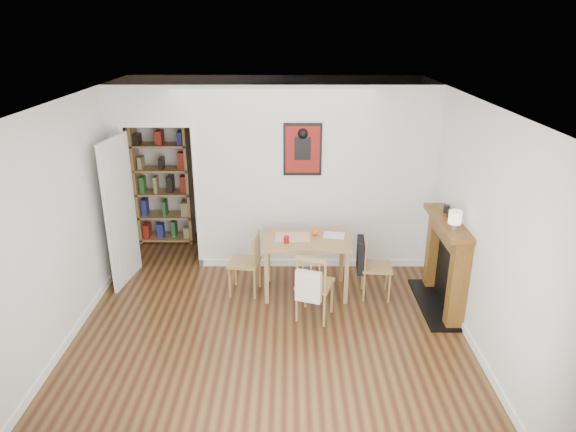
{
  "coord_description": "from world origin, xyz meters",
  "views": [
    {
      "loc": [
        0.22,
        -5.43,
        3.39
      ],
      "look_at": [
        0.2,
        0.6,
        1.07
      ],
      "focal_mm": 32.0,
      "sensor_mm": 36.0,
      "label": 1
    }
  ],
  "objects_px": {
    "chair_front": "(314,285)",
    "bookshelf": "(163,181)",
    "ceramic_jar_a": "(451,214)",
    "orange_fruit": "(315,232)",
    "fireplace": "(447,261)",
    "dining_table": "(306,245)",
    "mantel_lamp": "(455,218)",
    "ceramic_jar_b": "(447,209)",
    "chair_left": "(244,263)",
    "chair_right": "(375,266)",
    "notebook": "(334,235)",
    "red_glass": "(286,240)"
  },
  "relations": [
    {
      "from": "bookshelf",
      "to": "mantel_lamp",
      "type": "bearing_deg",
      "value": -31.65
    },
    {
      "from": "fireplace",
      "to": "chair_left",
      "type": "bearing_deg",
      "value": 172.63
    },
    {
      "from": "chair_left",
      "to": "mantel_lamp",
      "type": "distance_m",
      "value": 2.68
    },
    {
      "from": "chair_left",
      "to": "chair_right",
      "type": "distance_m",
      "value": 1.69
    },
    {
      "from": "bookshelf",
      "to": "red_glass",
      "type": "xyz_separation_m",
      "value": [
        1.95,
        -1.84,
        -0.2
      ]
    },
    {
      "from": "mantel_lamp",
      "to": "chair_right",
      "type": "bearing_deg",
      "value": 143.86
    },
    {
      "from": "mantel_lamp",
      "to": "ceramic_jar_b",
      "type": "bearing_deg",
      "value": 82.04
    },
    {
      "from": "orange_fruit",
      "to": "chair_right",
      "type": "bearing_deg",
      "value": -15.93
    },
    {
      "from": "orange_fruit",
      "to": "ceramic_jar_a",
      "type": "bearing_deg",
      "value": -13.29
    },
    {
      "from": "fireplace",
      "to": "notebook",
      "type": "height_order",
      "value": "fireplace"
    },
    {
      "from": "chair_left",
      "to": "ceramic_jar_a",
      "type": "xyz_separation_m",
      "value": [
        2.53,
        -0.26,
        0.79
      ]
    },
    {
      "from": "dining_table",
      "to": "ceramic_jar_a",
      "type": "relative_size",
      "value": 10.45
    },
    {
      "from": "orange_fruit",
      "to": "mantel_lamp",
      "type": "relative_size",
      "value": 0.38
    },
    {
      "from": "dining_table",
      "to": "mantel_lamp",
      "type": "height_order",
      "value": "mantel_lamp"
    },
    {
      "from": "fireplace",
      "to": "mantel_lamp",
      "type": "height_order",
      "value": "mantel_lamp"
    },
    {
      "from": "dining_table",
      "to": "ceramic_jar_b",
      "type": "height_order",
      "value": "ceramic_jar_b"
    },
    {
      "from": "dining_table",
      "to": "bookshelf",
      "type": "height_order",
      "value": "bookshelf"
    },
    {
      "from": "chair_front",
      "to": "ceramic_jar_a",
      "type": "bearing_deg",
      "value": 12.48
    },
    {
      "from": "orange_fruit",
      "to": "mantel_lamp",
      "type": "bearing_deg",
      "value": -26.88
    },
    {
      "from": "dining_table",
      "to": "bookshelf",
      "type": "relative_size",
      "value": 0.55
    },
    {
      "from": "fireplace",
      "to": "ceramic_jar_a",
      "type": "height_order",
      "value": "ceramic_jar_a"
    },
    {
      "from": "chair_left",
      "to": "orange_fruit",
      "type": "distance_m",
      "value": 1.01
    },
    {
      "from": "chair_right",
      "to": "ceramic_jar_b",
      "type": "xyz_separation_m",
      "value": [
        0.84,
        0.02,
        0.78
      ]
    },
    {
      "from": "notebook",
      "to": "chair_left",
      "type": "bearing_deg",
      "value": -174.54
    },
    {
      "from": "chair_left",
      "to": "red_glass",
      "type": "distance_m",
      "value": 0.68
    },
    {
      "from": "chair_left",
      "to": "fireplace",
      "type": "distance_m",
      "value": 2.55
    },
    {
      "from": "ceramic_jar_a",
      "to": "fireplace",
      "type": "bearing_deg",
      "value": -94.62
    },
    {
      "from": "ceramic_jar_a",
      "to": "orange_fruit",
      "type": "bearing_deg",
      "value": 166.71
    },
    {
      "from": "fireplace",
      "to": "dining_table",
      "type": "bearing_deg",
      "value": 168.87
    },
    {
      "from": "chair_left",
      "to": "red_glass",
      "type": "xyz_separation_m",
      "value": [
        0.55,
        -0.12,
        0.38
      ]
    },
    {
      "from": "notebook",
      "to": "ceramic_jar_a",
      "type": "height_order",
      "value": "ceramic_jar_a"
    },
    {
      "from": "chair_left",
      "to": "dining_table",
      "type": "bearing_deg",
      "value": 0.87
    },
    {
      "from": "ceramic_jar_a",
      "to": "ceramic_jar_b",
      "type": "height_order",
      "value": "ceramic_jar_a"
    },
    {
      "from": "fireplace",
      "to": "bookshelf",
      "type": "bearing_deg",
      "value": 152.42
    },
    {
      "from": "fireplace",
      "to": "ceramic_jar_a",
      "type": "distance_m",
      "value": 0.6
    },
    {
      "from": "red_glass",
      "to": "mantel_lamp",
      "type": "distance_m",
      "value": 2.03
    },
    {
      "from": "chair_front",
      "to": "orange_fruit",
      "type": "bearing_deg",
      "value": 87.08
    },
    {
      "from": "chair_right",
      "to": "ceramic_jar_a",
      "type": "relative_size",
      "value": 7.7
    },
    {
      "from": "bookshelf",
      "to": "mantel_lamp",
      "type": "height_order",
      "value": "bookshelf"
    },
    {
      "from": "bookshelf",
      "to": "ceramic_jar_a",
      "type": "relative_size",
      "value": 19.01
    },
    {
      "from": "chair_left",
      "to": "ceramic_jar_b",
      "type": "xyz_separation_m",
      "value": [
        2.53,
        -0.08,
        0.78
      ]
    },
    {
      "from": "fireplace",
      "to": "notebook",
      "type": "relative_size",
      "value": 4.61
    },
    {
      "from": "fireplace",
      "to": "ceramic_jar_a",
      "type": "xyz_separation_m",
      "value": [
        0.01,
        0.07,
        0.6
      ]
    },
    {
      "from": "chair_front",
      "to": "bookshelf",
      "type": "bearing_deg",
      "value": 134.33
    },
    {
      "from": "fireplace",
      "to": "ceramic_jar_a",
      "type": "relative_size",
      "value": 11.65
    },
    {
      "from": "orange_fruit",
      "to": "chair_left",
      "type": "bearing_deg",
      "value": -172.4
    },
    {
      "from": "chair_left",
      "to": "bookshelf",
      "type": "distance_m",
      "value": 2.3
    },
    {
      "from": "orange_fruit",
      "to": "ceramic_jar_a",
      "type": "relative_size",
      "value": 0.82
    },
    {
      "from": "mantel_lamp",
      "to": "orange_fruit",
      "type": "bearing_deg",
      "value": 153.12
    },
    {
      "from": "chair_front",
      "to": "ceramic_jar_a",
      "type": "distance_m",
      "value": 1.85
    }
  ]
}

